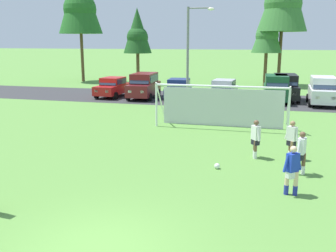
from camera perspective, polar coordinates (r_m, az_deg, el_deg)
name	(u,v)px	position (r m, az deg, el deg)	size (l,w,h in m)	color
ground_plane	(203,122)	(23.48, 5.23, 0.56)	(400.00, 400.00, 0.00)	#598C3D
parking_lot_strip	(222,99)	(32.83, 8.01, 3.95)	(52.00, 8.40, 0.01)	#333335
soccer_ball	(217,166)	(15.07, 7.33, -5.94)	(0.22, 0.22, 0.22)	white
soccer_goal	(221,105)	(22.11, 7.99, 3.15)	(7.44, 1.97, 2.57)	white
player_striker_near	(292,140)	(16.77, 17.96, -2.01)	(0.59, 0.57, 1.64)	#936B4C
player_midfield_center	(256,139)	(16.54, 12.93, -1.91)	(0.43, 0.69, 1.64)	brown
player_defender_far	(301,153)	(14.96, 19.26, -3.84)	(0.40, 0.69, 1.64)	brown
player_winger_left	(292,171)	(12.91, 18.03, -6.34)	(0.64, 0.52, 1.64)	beige
parked_car_slot_far_left	(113,87)	(34.28, -8.26, 5.78)	(2.22, 4.29, 1.72)	red
parked_car_slot_left	(144,85)	(33.13, -3.62, 6.06)	(2.27, 4.67, 2.16)	maroon
parked_car_slot_center_left	(179,89)	(32.61, 1.60, 5.56)	(2.27, 4.32, 1.72)	navy
parked_car_slot_center	(223,90)	(32.21, 8.26, 5.34)	(2.26, 4.31, 1.72)	#B2B2BC
parked_car_slot_center_right	(276,88)	(32.33, 15.84, 5.45)	(2.25, 4.66, 2.16)	#194C2D
parked_car_slot_right	(285,87)	(33.34, 17.09, 5.57)	(2.28, 4.68, 2.16)	black
parked_car_slot_far_right	(323,90)	(32.00, 22.10, 4.93)	(2.25, 4.66, 2.16)	silver
tree_left_edge	(80,1)	(48.43, -13.06, 17.72)	(5.15, 5.15, 13.74)	brown
tree_mid_left	(137,32)	(43.78, -4.59, 13.77)	(3.17, 3.17, 8.44)	brown
tree_center_back	(267,31)	(43.50, 14.61, 13.62)	(3.25, 3.25, 8.66)	brown
street_lamp	(190,57)	(27.82, 3.33, 10.24)	(2.00, 0.32, 7.20)	slate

